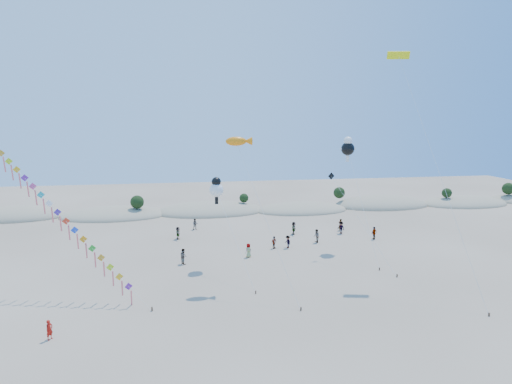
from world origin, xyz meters
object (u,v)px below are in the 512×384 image
at_px(kite_train, 38,192).
at_px(flyer_foreground, 49,330).
at_px(fish_kite, 239,142).
at_px(parafoil_kite, 400,60).

distance_m(kite_train, flyer_foreground, 13.88).
bearing_deg(flyer_foreground, fish_kite, -24.02).
xyz_separation_m(fish_kite, parafoil_kite, (16.88, 1.09, 8.21)).
height_order(kite_train, fish_kite, kite_train).
xyz_separation_m(fish_kite, flyer_foreground, (-15.49, -10.34, -13.16)).
distance_m(fish_kite, flyer_foreground, 22.81).
xyz_separation_m(parafoil_kite, flyer_foreground, (-32.37, -11.43, -21.37)).
xyz_separation_m(kite_train, fish_kite, (18.88, 0.04, 4.51)).
distance_m(parafoil_kite, flyer_foreground, 40.44).
bearing_deg(fish_kite, kite_train, -179.89).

